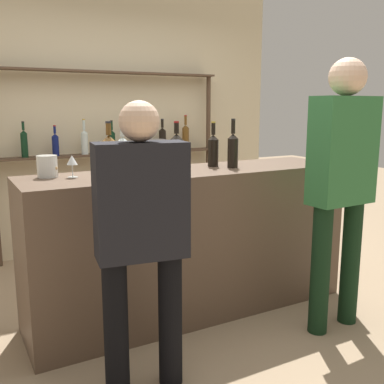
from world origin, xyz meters
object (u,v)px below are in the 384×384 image
(counter_bottle_1, at_px, (123,152))
(customer_right, at_px, (342,174))
(counter_bottle_3, at_px, (213,149))
(customer_left, at_px, (142,230))
(wine_glass, at_px, (72,161))
(ice_bucket, at_px, (152,158))
(counter_bottle_2, at_px, (233,149))
(cork_jar, at_px, (47,166))
(counter_bottle_4, at_px, (177,151))
(counter_bottle_0, at_px, (109,157))

(counter_bottle_1, bearing_deg, customer_right, -37.48)
(counter_bottle_3, xyz_separation_m, customer_right, (0.50, -0.80, -0.12))
(counter_bottle_3, bearing_deg, customer_left, -138.69)
(customer_right, bearing_deg, wine_glass, 61.98)
(counter_bottle_1, height_order, customer_right, customer_right)
(wine_glass, distance_m, ice_bucket, 0.51)
(counter_bottle_1, xyz_separation_m, customer_right, (1.18, -0.90, -0.12))
(counter_bottle_2, bearing_deg, counter_bottle_1, 162.90)
(ice_bucket, bearing_deg, cork_jar, 153.34)
(wine_glass, height_order, ice_bucket, ice_bucket)
(counter_bottle_4, height_order, cork_jar, counter_bottle_4)
(counter_bottle_3, distance_m, cork_jar, 1.21)
(ice_bucket, relative_size, customer_right, 0.13)
(wine_glass, bearing_deg, customer_right, -26.24)
(counter_bottle_2, height_order, ice_bucket, counter_bottle_2)
(ice_bucket, bearing_deg, wine_glass, 155.47)
(counter_bottle_0, distance_m, customer_left, 0.63)
(counter_bottle_1, relative_size, ice_bucket, 1.47)
(counter_bottle_4, distance_m, customer_right, 1.11)
(counter_bottle_2, bearing_deg, cork_jar, 171.42)
(counter_bottle_0, xyz_separation_m, customer_right, (1.40, -0.53, -0.14))
(customer_right, bearing_deg, counter_bottle_3, 30.12)
(wine_glass, distance_m, customer_right, 1.75)
(counter_bottle_4, distance_m, ice_bucket, 0.29)
(counter_bottle_3, distance_m, wine_glass, 1.07)
(cork_jar, xyz_separation_m, customer_left, (0.28, -0.87, -0.24))
(cork_jar, bearing_deg, counter_bottle_0, -47.16)
(cork_jar, relative_size, customer_right, 0.08)
(counter_bottle_2, bearing_deg, customer_left, -146.17)
(customer_left, bearing_deg, ice_bucket, -19.75)
(customer_left, relative_size, customer_right, 0.85)
(counter_bottle_0, height_order, cork_jar, counter_bottle_0)
(counter_bottle_3, distance_m, customer_left, 1.27)
(cork_jar, bearing_deg, wine_glass, -33.24)
(cork_jar, bearing_deg, counter_bottle_2, -8.58)
(counter_bottle_4, relative_size, customer_left, 0.22)
(customer_left, bearing_deg, counter_bottle_3, -39.56)
(counter_bottle_3, bearing_deg, cork_jar, 177.10)
(counter_bottle_0, distance_m, customer_right, 1.50)
(counter_bottle_0, distance_m, counter_bottle_3, 0.94)
(counter_bottle_2, relative_size, wine_glass, 2.50)
(counter_bottle_1, distance_m, counter_bottle_2, 0.80)
(counter_bottle_0, relative_size, counter_bottle_4, 1.04)
(counter_bottle_1, xyz_separation_m, counter_bottle_2, (0.77, -0.24, 0.00))
(wine_glass, bearing_deg, counter_bottle_1, 18.59)
(counter_bottle_0, distance_m, wine_glass, 0.29)
(customer_right, bearing_deg, counter_bottle_0, 67.35)
(ice_bucket, height_order, cork_jar, ice_bucket)
(counter_bottle_3, relative_size, counter_bottle_4, 0.97)
(counter_bottle_1, relative_size, counter_bottle_4, 1.01)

